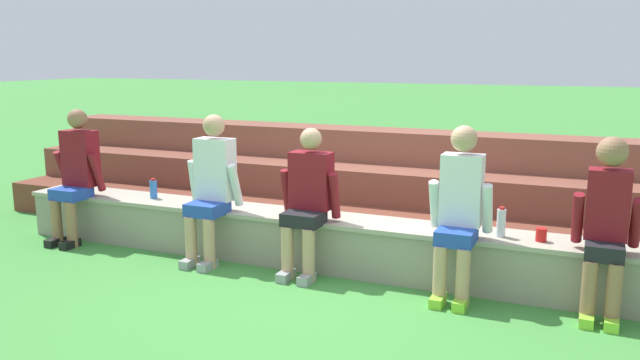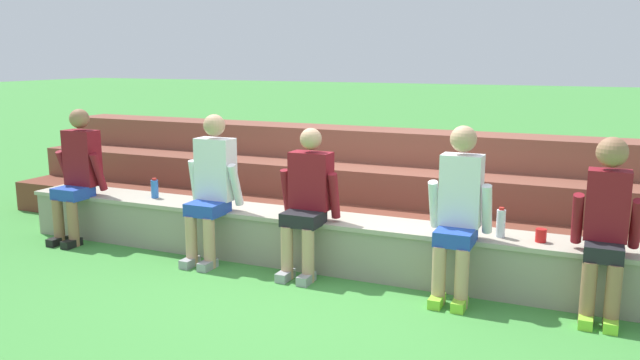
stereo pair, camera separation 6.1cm
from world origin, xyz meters
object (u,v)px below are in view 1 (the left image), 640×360
object	(u,v)px
person_center	(307,198)
water_bottle_center_gap	(501,223)
plastic_cup_left_end	(541,235)
water_bottle_mid_left	(153,189)
person_right_of_center	(459,209)
person_left_of_center	(211,185)
person_far_right	(606,222)
person_far_left	(76,172)

from	to	relation	value
person_center	water_bottle_center_gap	xyz separation A→B (m)	(1.67, 0.20, -0.10)
plastic_cup_left_end	water_bottle_mid_left	bearing A→B (deg)	179.10
water_bottle_center_gap	person_right_of_center	bearing A→B (deg)	-142.84
person_left_of_center	person_center	size ratio (longest dim) A/B	1.07
person_far_right	water_bottle_mid_left	world-z (taller)	person_far_right
person_far_left	person_center	bearing A→B (deg)	0.14
plastic_cup_left_end	person_far_right	bearing A→B (deg)	-21.67
person_center	water_bottle_mid_left	distance (m)	1.90
water_bottle_center_gap	water_bottle_mid_left	world-z (taller)	water_bottle_center_gap
person_left_of_center	plastic_cup_left_end	size ratio (longest dim) A/B	13.14
person_far_right	plastic_cup_left_end	xyz separation A→B (m)	(-0.46, 0.18, -0.20)
person_far_left	person_left_of_center	distance (m)	1.69
person_left_of_center	person_far_left	bearing A→B (deg)	179.48
water_bottle_center_gap	person_center	bearing A→B (deg)	-173.29
person_left_of_center	water_bottle_center_gap	world-z (taller)	person_left_of_center
water_bottle_mid_left	plastic_cup_left_end	xyz separation A→B (m)	(3.87, -0.06, -0.05)
person_left_of_center	person_right_of_center	size ratio (longest dim) A/B	1.00
person_left_of_center	water_bottle_center_gap	size ratio (longest dim) A/B	5.62
person_center	water_bottle_center_gap	world-z (taller)	person_center
person_far_right	person_far_left	bearing A→B (deg)	-179.94
person_right_of_center	water_bottle_mid_left	size ratio (longest dim) A/B	6.68
person_right_of_center	person_far_left	bearing A→B (deg)	179.59
water_bottle_center_gap	plastic_cup_left_end	distance (m)	0.33
plastic_cup_left_end	person_center	bearing A→B (deg)	-174.73
person_right_of_center	person_far_right	distance (m)	1.09
person_far_left	person_far_right	bearing A→B (deg)	0.06
person_far_right	plastic_cup_left_end	distance (m)	0.54
person_right_of_center	person_far_right	xyz separation A→B (m)	(1.09, 0.03, -0.01)
person_center	plastic_cup_left_end	size ratio (longest dim) A/B	12.33
person_right_of_center	water_bottle_mid_left	bearing A→B (deg)	175.07
water_bottle_mid_left	water_bottle_center_gap	bearing A→B (deg)	-0.78
person_right_of_center	person_center	bearing A→B (deg)	178.49
person_right_of_center	person_far_right	world-z (taller)	person_right_of_center
person_far_left	water_bottle_mid_left	bearing A→B (deg)	17.38
person_far_right	water_bottle_mid_left	bearing A→B (deg)	176.76
person_far_left	person_left_of_center	bearing A→B (deg)	-0.52
person_far_left	water_bottle_center_gap	distance (m)	4.36
water_bottle_mid_left	plastic_cup_left_end	distance (m)	3.87
person_center	person_right_of_center	xyz separation A→B (m)	(1.36, -0.04, 0.04)
person_center	person_right_of_center	size ratio (longest dim) A/B	0.94
water_bottle_center_gap	plastic_cup_left_end	bearing A→B (deg)	-2.29
person_left_of_center	person_far_right	world-z (taller)	person_left_of_center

